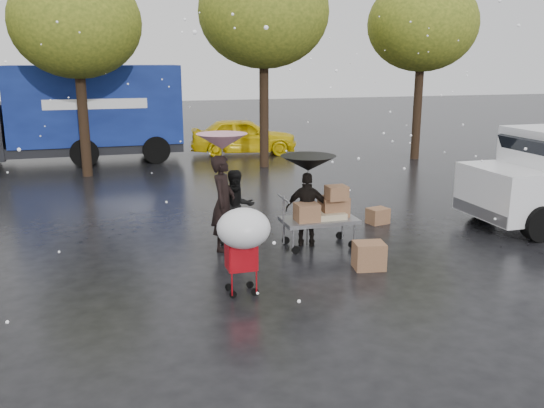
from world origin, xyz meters
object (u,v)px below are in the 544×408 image
object	(u,v)px
person_black	(307,209)
shopping_cart	(243,233)
person_pink	(223,203)
yellow_taxi	(244,136)
blue_truck	(73,114)
vendor_cart	(323,212)

from	to	relation	value
person_black	shopping_cart	size ratio (longest dim) A/B	1.03
person_black	shopping_cart	world-z (taller)	person_black
person_pink	shopping_cart	xyz separation A→B (m)	(-0.19, -2.44, 0.11)
shopping_cart	yellow_taxi	size ratio (longest dim) A/B	0.35
person_black	blue_truck	xyz separation A→B (m)	(-4.86, 11.77, 1.00)
person_pink	yellow_taxi	xyz separation A→B (m)	(3.25, 11.66, -0.23)
blue_truck	vendor_cart	bearing A→B (deg)	-66.61
person_black	blue_truck	bearing A→B (deg)	-45.18
person_black	blue_truck	distance (m)	12.77
person_pink	blue_truck	bearing A→B (deg)	41.90
vendor_cart	blue_truck	size ratio (longest dim) A/B	0.18
person_pink	person_black	world-z (taller)	person_pink
person_black	shopping_cart	bearing A→B (deg)	72.10
person_black	yellow_taxi	bearing A→B (deg)	-75.15
person_black	vendor_cart	world-z (taller)	person_black
shopping_cart	blue_truck	distance (m)	14.30
blue_truck	yellow_taxi	distance (m)	6.52
blue_truck	yellow_taxi	xyz separation A→B (m)	(6.43, 0.14, -1.04)
blue_truck	yellow_taxi	bearing A→B (deg)	1.21
vendor_cart	shopping_cart	world-z (taller)	shopping_cart
vendor_cart	shopping_cart	size ratio (longest dim) A/B	1.04
person_pink	shopping_cart	world-z (taller)	person_pink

